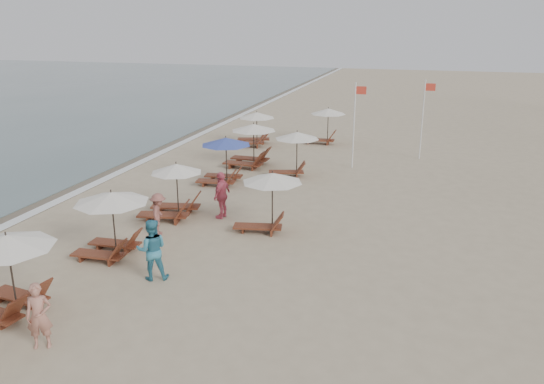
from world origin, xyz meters
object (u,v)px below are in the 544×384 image
(lounger_station_3, at_px, (172,193))
(beachgoer_mid_a, at_px, (152,250))
(inland_station_0, at_px, (267,194))
(lounger_station_6, at_px, (253,129))
(lounger_station_5, at_px, (249,146))
(inland_station_2, at_px, (324,123))
(lounger_station_2, at_px, (109,220))
(lounger_station_4, at_px, (223,159))
(flag_pole_near, at_px, (355,121))
(beachgoer_far_a, at_px, (222,195))
(beachgoer_mid_b, at_px, (159,214))
(beachgoer_near, at_px, (39,316))
(lounger_station_1, at_px, (6,269))
(inland_station_1, at_px, (293,147))

(lounger_station_3, distance_m, beachgoer_mid_a, 5.45)
(inland_station_0, bearing_deg, lounger_station_6, 110.56)
(lounger_station_5, relative_size, inland_station_2, 1.00)
(lounger_station_2, xyz_separation_m, inland_station_0, (4.29, 3.61, 0.18))
(lounger_station_4, relative_size, flag_pole_near, 0.57)
(inland_station_0, xyz_separation_m, beachgoer_mid_a, (-2.15, -4.71, -0.51))
(beachgoer_far_a, bearing_deg, lounger_station_6, -158.40)
(flag_pole_near, bearing_deg, lounger_station_3, -120.67)
(lounger_station_3, bearing_deg, flag_pole_near, 59.33)
(inland_station_2, height_order, beachgoer_mid_b, inland_station_2)
(lounger_station_3, distance_m, flag_pole_near, 11.34)
(lounger_station_2, bearing_deg, beachgoer_far_a, 64.41)
(inland_station_2, xyz_separation_m, beachgoer_mid_b, (-2.66, -16.95, -0.56))
(beachgoer_near, bearing_deg, beachgoer_mid_b, 68.59)
(beachgoer_mid_a, distance_m, flag_pole_near, 15.34)
(inland_station_0, relative_size, inland_station_2, 0.94)
(beachgoer_near, bearing_deg, lounger_station_1, 122.24)
(flag_pole_near, bearing_deg, beachgoer_mid_a, -104.54)
(inland_station_1, distance_m, beachgoer_mid_a, 12.43)
(lounger_station_5, xyz_separation_m, beachgoer_far_a, (1.57, -7.91, -0.19))
(lounger_station_4, height_order, inland_station_2, lounger_station_4)
(lounger_station_4, height_order, inland_station_0, lounger_station_4)
(lounger_station_6, height_order, flag_pole_near, flag_pole_near)
(inland_station_0, relative_size, inland_station_1, 1.01)
(lounger_station_4, xyz_separation_m, beachgoer_far_a, (1.71, -4.42, -0.29))
(lounger_station_5, height_order, lounger_station_6, lounger_station_5)
(inland_station_1, xyz_separation_m, beachgoer_mid_b, (-2.69, -9.08, -0.70))
(beachgoer_far_a, relative_size, flag_pole_near, 0.42)
(inland_station_2, bearing_deg, lounger_station_4, -105.40)
(lounger_station_1, relative_size, flag_pole_near, 0.57)
(beachgoer_far_a, height_order, flag_pole_near, flag_pole_near)
(lounger_station_5, distance_m, lounger_station_6, 5.19)
(lounger_station_6, bearing_deg, beachgoer_mid_a, -80.73)
(lounger_station_4, distance_m, inland_station_0, 6.55)
(lounger_station_4, xyz_separation_m, beachgoer_mid_a, (1.69, -10.01, -0.28))
(lounger_station_3, xyz_separation_m, beachgoer_near, (1.11, -9.12, -0.19))
(beachgoer_near, xyz_separation_m, beachgoer_mid_b, (-0.74, 7.30, -0.05))
(beachgoer_mid_b, xyz_separation_m, flag_pole_near, (5.36, 11.49, 1.71))
(inland_station_0, bearing_deg, beachgoer_mid_a, -114.56)
(lounger_station_3, height_order, beachgoer_near, lounger_station_3)
(beachgoer_near, relative_size, beachgoer_mid_b, 1.06)
(beachgoer_far_a, bearing_deg, beachgoer_mid_a, 8.15)
(lounger_station_3, bearing_deg, lounger_station_4, 87.50)
(inland_station_0, bearing_deg, beachgoer_far_a, 157.45)
(lounger_station_2, bearing_deg, lounger_station_1, -97.00)
(beachgoer_near, distance_m, beachgoer_far_a, 9.64)
(inland_station_0, relative_size, beachgoer_far_a, 1.37)
(lounger_station_4, relative_size, inland_station_2, 0.94)
(lounger_station_3, xyz_separation_m, beachgoer_far_a, (1.92, 0.49, -0.08))
(inland_station_1, bearing_deg, lounger_station_2, -106.31)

